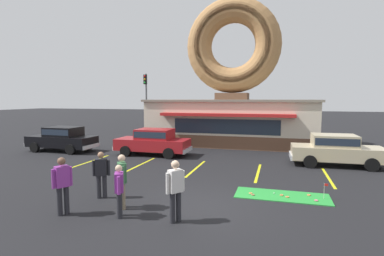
# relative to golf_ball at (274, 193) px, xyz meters

# --- Properties ---
(ground_plane) EXTENTS (160.00, 160.00, 0.00)m
(ground_plane) POSITION_rel_golf_ball_xyz_m (-2.24, -1.91, -0.05)
(ground_plane) COLOR black
(donut_shop_building) EXTENTS (12.30, 6.75, 10.96)m
(donut_shop_building) POSITION_rel_golf_ball_xyz_m (-3.34, 12.04, 3.69)
(donut_shop_building) COLOR brown
(donut_shop_building) RESTS_ON ground
(putting_mat) EXTENTS (3.22, 1.28, 0.03)m
(putting_mat) POSITION_rel_golf_ball_xyz_m (0.27, -0.13, -0.04)
(putting_mat) COLOR green
(putting_mat) RESTS_ON ground
(mini_donut_near_left) EXTENTS (0.13, 0.13, 0.04)m
(mini_donut_near_left) POSITION_rel_golf_ball_xyz_m (1.18, 0.11, -0.00)
(mini_donut_near_left) COLOR #D17F47
(mini_donut_near_left) RESTS_ON putting_mat
(mini_donut_near_right) EXTENTS (0.13, 0.13, 0.04)m
(mini_donut_near_right) POSITION_rel_golf_ball_xyz_m (0.44, -0.31, -0.00)
(mini_donut_near_right) COLOR #D17F47
(mini_donut_near_right) RESTS_ON putting_mat
(mini_donut_mid_left) EXTENTS (0.13, 0.13, 0.04)m
(mini_donut_mid_left) POSITION_rel_golf_ball_xyz_m (-0.81, -0.25, -0.00)
(mini_donut_mid_left) COLOR #D17F47
(mini_donut_mid_left) RESTS_ON putting_mat
(mini_donut_mid_centre) EXTENTS (0.13, 0.13, 0.04)m
(mini_donut_mid_centre) POSITION_rel_golf_ball_xyz_m (0.26, -0.16, -0.00)
(mini_donut_mid_centre) COLOR #D17F47
(mini_donut_mid_centre) RESTS_ON putting_mat
(mini_donut_mid_right) EXTENTS (0.13, 0.13, 0.04)m
(mini_donut_mid_right) POSITION_rel_golf_ball_xyz_m (-0.72, -0.40, -0.00)
(mini_donut_mid_right) COLOR #A5724C
(mini_donut_mid_right) RESTS_ON putting_mat
(mini_donut_far_left) EXTENTS (0.13, 0.13, 0.04)m
(mini_donut_far_left) POSITION_rel_golf_ball_xyz_m (1.36, -0.42, -0.00)
(mini_donut_far_left) COLOR #D8667F
(mini_donut_far_left) RESTS_ON putting_mat
(golf_ball) EXTENTS (0.04, 0.04, 0.04)m
(golf_ball) POSITION_rel_golf_ball_xyz_m (0.00, 0.00, 0.00)
(golf_ball) COLOR white
(golf_ball) RESTS_ON putting_mat
(putting_flag_pin) EXTENTS (0.13, 0.01, 0.55)m
(putting_flag_pin) POSITION_rel_golf_ball_xyz_m (1.67, -0.14, 0.39)
(putting_flag_pin) COLOR silver
(putting_flag_pin) RESTS_ON putting_mat
(car_black) EXTENTS (4.58, 2.03, 1.60)m
(car_black) POSITION_rel_golf_ball_xyz_m (-13.43, 5.40, 0.82)
(car_black) COLOR black
(car_black) RESTS_ON ground
(car_red) EXTENTS (4.56, 1.98, 1.60)m
(car_red) POSITION_rel_golf_ball_xyz_m (-7.18, 5.78, 0.82)
(car_red) COLOR maroon
(car_red) RESTS_ON ground
(car_champagne) EXTENTS (4.59, 2.05, 1.60)m
(car_champagne) POSITION_rel_golf_ball_xyz_m (2.94, 5.66, 0.82)
(car_champagne) COLOR #BCAD89
(car_champagne) RESTS_ON ground
(pedestrian_blue_sweater_man) EXTENTS (0.42, 0.50, 1.71)m
(pedestrian_blue_sweater_man) POSITION_rel_golf_ball_xyz_m (-4.55, -2.73, 0.90)
(pedestrian_blue_sweater_man) COLOR #7F7056
(pedestrian_blue_sweater_man) RESTS_ON ground
(pedestrian_hooded_kid) EXTENTS (0.40, 0.53, 1.72)m
(pedestrian_hooded_kid) POSITION_rel_golf_ball_xyz_m (-5.97, -3.67, 0.91)
(pedestrian_hooded_kid) COLOR #232328
(pedestrian_hooded_kid) RESTS_ON ground
(pedestrian_leather_jacket_man) EXTENTS (0.39, 0.54, 1.54)m
(pedestrian_leather_jacket_man) POSITION_rel_golf_ball_xyz_m (-4.28, -3.37, 0.79)
(pedestrian_leather_jacket_man) COLOR #232328
(pedestrian_leather_jacket_man) RESTS_ON ground
(pedestrian_clipboard_woman) EXTENTS (0.42, 0.49, 1.74)m
(pedestrian_clipboard_woman) POSITION_rel_golf_ball_xyz_m (-2.61, -3.26, 0.92)
(pedestrian_clipboard_woman) COLOR #232328
(pedestrian_clipboard_woman) RESTS_ON ground
(pedestrian_beanie_man) EXTENTS (0.56, 0.37, 1.62)m
(pedestrian_beanie_man) POSITION_rel_golf_ball_xyz_m (-5.73, -2.04, 0.84)
(pedestrian_beanie_man) COLOR #232328
(pedestrian_beanie_man) RESTS_ON ground
(trash_bin) EXTENTS (0.57, 0.57, 0.97)m
(trash_bin) POSITION_rel_golf_ball_xyz_m (3.60, 9.11, 0.45)
(trash_bin) COLOR #51565B
(trash_bin) RESTS_ON ground
(traffic_light_pole) EXTENTS (0.28, 0.47, 5.80)m
(traffic_light_pole) POSITION_rel_golf_ball_xyz_m (-12.15, 15.60, 3.66)
(traffic_light_pole) COLOR #595B60
(traffic_light_pole) RESTS_ON ground
(parking_stripe_far_left) EXTENTS (0.12, 3.60, 0.01)m
(parking_stripe_far_left) POSITION_rel_golf_ball_xyz_m (-9.76, 3.09, -0.05)
(parking_stripe_far_left) COLOR yellow
(parking_stripe_far_left) RESTS_ON ground
(parking_stripe_left) EXTENTS (0.12, 3.60, 0.01)m
(parking_stripe_left) POSITION_rel_golf_ball_xyz_m (-6.76, 3.09, -0.05)
(parking_stripe_left) COLOR yellow
(parking_stripe_left) RESTS_ON ground
(parking_stripe_mid_left) EXTENTS (0.12, 3.60, 0.01)m
(parking_stripe_mid_left) POSITION_rel_golf_ball_xyz_m (-3.76, 3.09, -0.05)
(parking_stripe_mid_left) COLOR yellow
(parking_stripe_mid_left) RESTS_ON ground
(parking_stripe_centre) EXTENTS (0.12, 3.60, 0.01)m
(parking_stripe_centre) POSITION_rel_golf_ball_xyz_m (-0.76, 3.09, -0.05)
(parking_stripe_centre) COLOR yellow
(parking_stripe_centre) RESTS_ON ground
(parking_stripe_mid_right) EXTENTS (0.12, 3.60, 0.01)m
(parking_stripe_mid_right) POSITION_rel_golf_ball_xyz_m (2.24, 3.09, -0.05)
(parking_stripe_mid_right) COLOR yellow
(parking_stripe_mid_right) RESTS_ON ground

